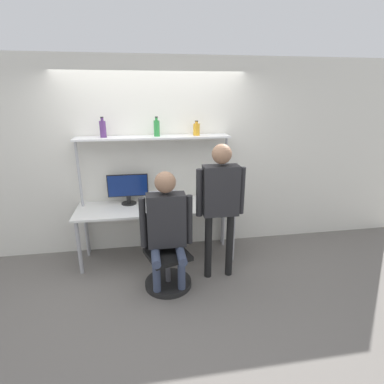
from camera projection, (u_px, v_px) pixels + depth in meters
name	position (u px, v px, depth m)	size (l,w,h in m)	color
ground_plane	(160.00, 269.00, 3.97)	(12.00, 12.00, 0.00)	slate
wall_back	(154.00, 158.00, 4.22)	(8.00, 0.06, 2.70)	silver
desk	(157.00, 211.00, 4.09)	(2.13, 0.67, 0.76)	silver
shelf_unit	(154.00, 151.00, 3.99)	(2.03, 0.31, 1.68)	white
monitor	(128.00, 188.00, 4.09)	(0.55, 0.21, 0.42)	black
laptop	(164.00, 205.00, 3.94)	(0.36, 0.24, 0.24)	silver
cell_phone	(188.00, 210.00, 3.92)	(0.07, 0.15, 0.01)	#264C8C
office_chair	(167.00, 264.00, 3.60)	(0.58, 0.58, 0.90)	black
person_seated	(167.00, 222.00, 3.39)	(0.61, 0.48, 1.42)	#38425B
person_standing	(220.00, 195.00, 3.51)	(0.58, 0.23, 1.69)	black
bottle_amber	(196.00, 129.00, 3.99)	(0.09, 0.09, 0.19)	gold
bottle_purple	(103.00, 129.00, 3.80)	(0.08, 0.08, 0.26)	#593372
bottle_green	(157.00, 128.00, 3.91)	(0.08, 0.08, 0.25)	#2D8C3F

